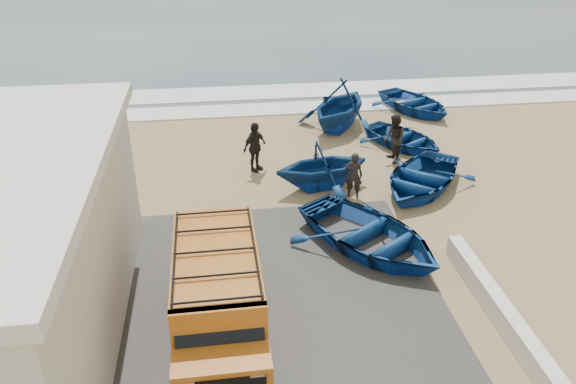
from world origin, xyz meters
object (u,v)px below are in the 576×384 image
boat_mid_right (403,138)px  fisherman_back (255,147)px  boat_near_left (370,235)px  fisherman_middle (394,139)px  boat_near_right (421,178)px  boat_far_right (415,103)px  parapet (505,318)px  van (218,292)px  fisherman_front (354,175)px  boat_mid_left (322,165)px  boat_far_left (339,105)px

boat_mid_right → fisherman_back: fisherman_back is taller
boat_near_left → fisherman_middle: bearing=33.3°
boat_near_right → boat_far_right: size_ratio=1.05×
boat_near_right → fisherman_back: 5.71m
parapet → van: size_ratio=1.26×
parapet → boat_near_left: size_ratio=1.33×
boat_near_right → boat_far_right: boat_near_right is taller
boat_near_left → fisherman_back: 6.04m
fisherman_middle → boat_near_left: bearing=-24.3°
parapet → fisherman_front: fisherman_front is taller
boat_mid_left → fisherman_middle: size_ratio=1.76×
parapet → fisherman_back: (-4.90, 8.85, 0.61)m
van → fisherman_back: bearing=79.3°
van → boat_mid_left: (3.51, 6.50, -0.26)m
fisherman_front → fisherman_back: (-2.96, 2.36, 0.12)m
boat_near_left → boat_far_right: boat_near_left is taller
boat_mid_right → boat_far_left: 3.08m
parapet → fisherman_middle: size_ratio=3.37×
boat_near_right → boat_mid_left: bearing=-148.9°
boat_mid_left → boat_mid_right: boat_mid_left is taller
boat_near_left → boat_near_right: bearing=17.7°
van → boat_mid_right: (7.24, 9.44, -0.74)m
boat_far_right → fisherman_back: fisherman_back is taller
fisherman_back → boat_mid_right: bearing=-29.6°
parapet → fisherman_middle: bearing=89.4°
boat_near_left → fisherman_back: bearing=82.9°
boat_near_right → fisherman_front: (-2.31, -0.20, 0.34)m
boat_far_left → boat_near_left: bearing=-60.9°
boat_near_right → boat_far_left: (-1.54, 5.65, 0.60)m
parapet → boat_near_right: bearing=86.8°
boat_near_right → boat_far_right: bearing=112.9°
boat_mid_left → fisherman_front: boat_mid_left is taller
boat_near_left → boat_far_right: 11.50m
boat_near_right → boat_near_left: bearing=-88.3°
boat_far_left → boat_mid_left: bearing=-72.2°
boat_mid_right → boat_far_left: (-2.07, 2.19, 0.68)m
boat_far_left → boat_near_right: bearing=-39.0°
van → fisherman_front: 7.27m
boat_mid_left → boat_near_right: bearing=-111.0°
boat_far_left → fisherman_front: (-0.78, -5.85, -0.26)m
boat_near_right → fisherman_front: bearing=-134.8°
boat_far_left → boat_far_right: (3.79, 1.56, -0.63)m
fisherman_front → fisherman_back: bearing=-20.5°
parapet → boat_mid_left: bearing=111.5°
boat_mid_left → boat_far_right: 8.65m
boat_far_right → fisherman_front: 8.72m
boat_mid_right → boat_far_right: boat_far_right is taller
van → boat_near_left: size_ratio=1.06×
boat_mid_left → boat_far_left: (1.67, 5.13, 0.20)m
boat_mid_left → fisherman_middle: fisherman_middle is taller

